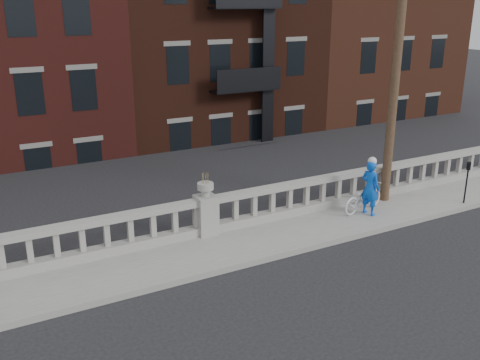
% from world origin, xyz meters
% --- Properties ---
extents(ground, '(120.00, 120.00, 0.00)m').
position_xyz_m(ground, '(0.00, 0.00, 0.00)').
color(ground, black).
rests_on(ground, ground).
extents(sidewalk, '(32.00, 2.20, 0.15)m').
position_xyz_m(sidewalk, '(0.00, 3.00, 0.07)').
color(sidewalk, gray).
rests_on(sidewalk, ground).
extents(balustrade, '(28.00, 0.34, 1.03)m').
position_xyz_m(balustrade, '(0.00, 3.95, 0.64)').
color(balustrade, gray).
rests_on(balustrade, sidewalk).
extents(planter_pedestal, '(0.55, 0.55, 1.76)m').
position_xyz_m(planter_pedestal, '(0.00, 3.95, 0.83)').
color(planter_pedestal, gray).
rests_on(planter_pedestal, sidewalk).
extents(lower_level, '(80.00, 44.00, 20.80)m').
position_xyz_m(lower_level, '(0.56, 23.04, 2.63)').
color(lower_level, '#605E59').
rests_on(lower_level, ground).
extents(utility_pole, '(1.60, 0.28, 10.00)m').
position_xyz_m(utility_pole, '(6.20, 3.60, 5.24)').
color(utility_pole, '#422D1E').
rests_on(utility_pole, sidewalk).
extents(parking_meter_c, '(0.10, 0.09, 1.36)m').
position_xyz_m(parking_meter_c, '(8.21, 2.15, 1.00)').
color(parking_meter_c, black).
rests_on(parking_meter_c, sidewalk).
extents(bicycle, '(1.77, 0.93, 0.89)m').
position_xyz_m(bicycle, '(4.91, 3.19, 0.59)').
color(bicycle, silver).
rests_on(bicycle, sidewalk).
extents(cyclist, '(0.53, 0.69, 1.68)m').
position_xyz_m(cyclist, '(4.90, 2.90, 0.99)').
color(cyclist, blue).
rests_on(cyclist, sidewalk).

